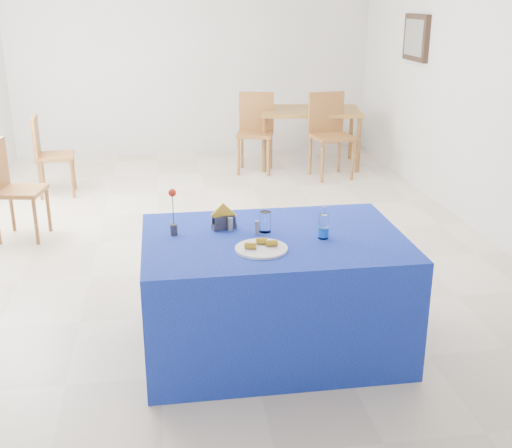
# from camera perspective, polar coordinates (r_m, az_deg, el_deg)

# --- Properties ---
(floor) EXTENTS (7.00, 7.00, 0.00)m
(floor) POSITION_cam_1_polar(r_m,az_deg,el_deg) (6.09, -3.42, -1.09)
(floor) COLOR beige
(floor) RESTS_ON ground
(room_shell) EXTENTS (7.00, 7.00, 7.00)m
(room_shell) POSITION_cam_1_polar(r_m,az_deg,el_deg) (5.71, -3.78, 15.55)
(room_shell) COLOR silver
(room_shell) RESTS_ON ground
(picture_frame) EXTENTS (0.06, 0.64, 0.52)m
(picture_frame) POSITION_cam_1_polar(r_m,az_deg,el_deg) (7.87, 14.06, 15.78)
(picture_frame) COLOR black
(picture_frame) RESTS_ON room_shell
(picture_art) EXTENTS (0.02, 0.52, 0.40)m
(picture_art) POSITION_cam_1_polar(r_m,az_deg,el_deg) (7.86, 13.89, 15.79)
(picture_art) COLOR #998C66
(picture_art) RESTS_ON room_shell
(plate) EXTENTS (0.31, 0.31, 0.01)m
(plate) POSITION_cam_1_polar(r_m,az_deg,el_deg) (3.71, 0.47, -2.21)
(plate) COLOR silver
(plate) RESTS_ON blue_table
(drinking_glass) EXTENTS (0.07, 0.07, 0.13)m
(drinking_glass) POSITION_cam_1_polar(r_m,az_deg,el_deg) (3.98, 0.82, 0.20)
(drinking_glass) COLOR white
(drinking_glass) RESTS_ON blue_table
(salt_shaker) EXTENTS (0.03, 0.03, 0.08)m
(salt_shaker) POSITION_cam_1_polar(r_m,az_deg,el_deg) (4.01, -2.30, -0.02)
(salt_shaker) COLOR gray
(salt_shaker) RESTS_ON blue_table
(pepper_shaker) EXTENTS (0.03, 0.03, 0.08)m
(pepper_shaker) POSITION_cam_1_polar(r_m,az_deg,el_deg) (3.95, 0.09, -0.33)
(pepper_shaker) COLOR slate
(pepper_shaker) RESTS_ON blue_table
(blue_table) EXTENTS (1.60, 1.10, 0.76)m
(blue_table) POSITION_cam_1_polar(r_m,az_deg,el_deg) (4.08, 1.54, -6.10)
(blue_table) COLOR #101999
(blue_table) RESTS_ON floor
(water_bottle) EXTENTS (0.07, 0.07, 0.21)m
(water_bottle) POSITION_cam_1_polar(r_m,az_deg,el_deg) (3.90, 6.02, -0.26)
(water_bottle) COLOR white
(water_bottle) RESTS_ON blue_table
(napkin_holder) EXTENTS (0.16, 0.10, 0.17)m
(napkin_holder) POSITION_cam_1_polar(r_m,az_deg,el_deg) (4.04, -2.87, 0.24)
(napkin_holder) COLOR #3C3B41
(napkin_holder) RESTS_ON blue_table
(rose_vase) EXTENTS (0.05, 0.05, 0.30)m
(rose_vase) POSITION_cam_1_polar(r_m,az_deg,el_deg) (3.93, -7.38, 0.98)
(rose_vase) COLOR #2A292F
(rose_vase) RESTS_ON blue_table
(oak_table) EXTENTS (1.40, 1.01, 0.76)m
(oak_table) POSITION_cam_1_polar(r_m,az_deg,el_deg) (8.55, 4.82, 9.62)
(oak_table) COLOR olive
(oak_table) RESTS_ON floor
(chair_bg_left) EXTENTS (0.54, 0.54, 1.00)m
(chair_bg_left) POSITION_cam_1_polar(r_m,az_deg,el_deg) (8.30, -0.03, 8.68)
(chair_bg_left) COLOR #96602B
(chair_bg_left) RESTS_ON floor
(chair_bg_right) EXTENTS (0.53, 0.53, 1.04)m
(chair_bg_right) POSITION_cam_1_polar(r_m,az_deg,el_deg) (8.08, 6.52, 8.42)
(chair_bg_right) COLOR #96602B
(chair_bg_right) RESTS_ON floor
(chair_win_a) EXTENTS (0.48, 0.48, 0.92)m
(chair_win_a) POSITION_cam_1_polar(r_m,az_deg,el_deg) (6.30, -21.00, 3.42)
(chair_win_a) COLOR #96602B
(chair_win_a) RESTS_ON floor
(chair_win_b) EXTENTS (0.43, 0.43, 0.91)m
(chair_win_b) POSITION_cam_1_polar(r_m,az_deg,el_deg) (7.60, -18.10, 6.28)
(chair_win_b) COLOR #96602B
(chair_win_b) RESTS_ON floor
(banana_pieces) EXTENTS (0.20, 0.12, 0.04)m
(banana_pieces) POSITION_cam_1_polar(r_m,az_deg,el_deg) (3.73, 0.50, -1.71)
(banana_pieces) COLOR yellow
(banana_pieces) RESTS_ON plate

